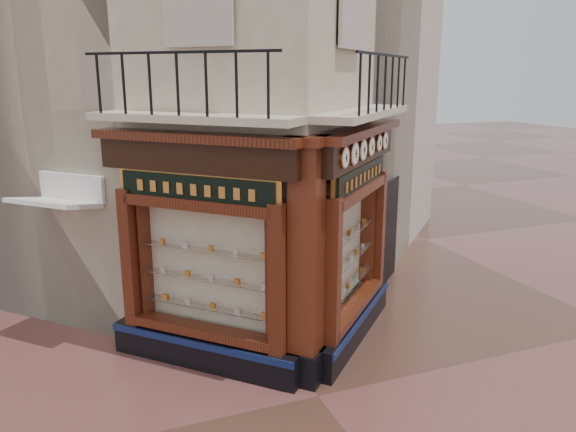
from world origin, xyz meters
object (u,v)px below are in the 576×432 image
corner_pilaster (306,267)px  clock_d (371,146)px  clock_c (363,150)px  awning (68,341)px  clock_b (354,154)px  signboard_left (196,189)px  signboard_right (361,177)px  clock_f (384,141)px  clock_a (344,158)px  clock_e (379,143)px

corner_pilaster → clock_d: corner_pilaster is taller
clock_c → awning: (-4.90, 2.19, -3.62)m
clock_b → clock_c: (0.34, 0.34, 0.00)m
awning → signboard_left: (2.13, -1.87, 3.10)m
clock_d → signboard_right: size_ratio=0.17×
corner_pilaster → clock_f: (2.34, 1.74, 1.67)m
clock_a → clock_f: bearing=0.0°
clock_c → signboard_left: size_ratio=0.18×
clock_c → clock_b: bearing=-180.0°
clock_a → clock_c: size_ratio=0.89×
corner_pilaster → clock_d: size_ratio=11.19×
clock_d → clock_f: bearing=0.0°
clock_a → clock_b: clock_b is taller
corner_pilaster → awning: size_ratio=2.72×
clock_e → clock_b: bearing=-180.0°
corner_pilaster → clock_d: (1.66, 1.06, 1.67)m
clock_d → clock_a: bearing=-180.0°
clock_f → signboard_right: (-0.88, -0.73, -0.52)m
clock_d → signboard_right: bearing=147.6°
clock_c → clock_e: 1.03m
clock_a → clock_d: 1.48m
clock_d → awning: size_ratio=0.24×
clock_e → signboard_right: size_ratio=0.15×
clock_d → signboard_right: 0.56m
clock_a → clock_f: 2.44m
clock_a → clock_c: clock_c is taller
clock_a → signboard_right: size_ratio=0.16×
clock_c → awning: clock_c is taller
clock_f → corner_pilaster: bearing=171.6°
clock_c → signboard_left: (-2.77, 0.31, -0.52)m
clock_a → corner_pilaster: bearing=136.4°
signboard_right → clock_e: bearing=-8.9°
clock_a → signboard_right: 1.41m
clock_a → awning: clock_a is taller
clock_c → signboard_right: size_ratio=0.18×
clock_b → signboard_right: bearing=7.8°
awning → signboard_right: signboard_right is taller
clock_c → awning: size_ratio=0.26×
clock_b → clock_d: (0.69, 0.69, 0.00)m
clock_b → signboard_left: (-2.43, 0.65, -0.52)m
clock_b → clock_f: (1.38, 1.38, 0.00)m
clock_d → awning: 6.64m
clock_b → awning: bearing=106.1°
clock_a → clock_b: bearing=0.0°
corner_pilaster → clock_b: size_ratio=10.13×
clock_c → clock_d: clock_c is taller
clock_b → clock_a: bearing=-180.0°
clock_a → signboard_right: clock_a is taller
clock_a → clock_e: (1.42, 1.42, 0.00)m
clock_f → clock_c: bearing=-180.0°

